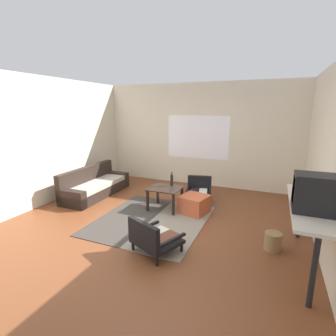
% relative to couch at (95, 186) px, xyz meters
% --- Properties ---
extents(ground_plane, '(7.80, 7.80, 0.00)m').
position_rel_couch_xyz_m(ground_plane, '(2.00, -1.16, -0.22)').
color(ground_plane, brown).
extents(far_wall_with_window, '(5.60, 0.13, 2.70)m').
position_rel_couch_xyz_m(far_wall_with_window, '(2.00, 1.89, 1.13)').
color(far_wall_with_window, beige).
rests_on(far_wall_with_window, ground).
extents(side_wall_right, '(0.12, 6.60, 2.70)m').
position_rel_couch_xyz_m(side_wall_right, '(4.66, -0.86, 1.13)').
color(side_wall_right, beige).
rests_on(side_wall_right, ground).
extents(side_wall_left, '(0.12, 6.60, 2.70)m').
position_rel_couch_xyz_m(side_wall_left, '(-0.66, -0.86, 1.13)').
color(side_wall_left, beige).
rests_on(side_wall_left, ground).
extents(area_rug, '(1.92, 2.15, 0.01)m').
position_rel_couch_xyz_m(area_rug, '(1.90, -0.75, -0.21)').
color(area_rug, '#38332D').
rests_on(area_rug, ground).
extents(couch, '(0.71, 1.89, 0.68)m').
position_rel_couch_xyz_m(couch, '(0.00, 0.00, 0.00)').
color(couch, black).
rests_on(couch, ground).
extents(coffee_table, '(0.64, 0.57, 0.46)m').
position_rel_couch_xyz_m(coffee_table, '(1.92, -0.16, 0.15)').
color(coffee_table, black).
rests_on(coffee_table, ground).
extents(armchair_by_window, '(0.65, 0.65, 0.53)m').
position_rel_couch_xyz_m(armchair_by_window, '(2.41, 0.64, 0.02)').
color(armchair_by_window, black).
rests_on(armchair_by_window, ground).
extents(armchair_striped_foreground, '(0.78, 0.76, 0.54)m').
position_rel_couch_xyz_m(armchair_striped_foreground, '(2.42, -1.74, 0.02)').
color(armchair_striped_foreground, black).
rests_on(armchair_striped_foreground, ground).
extents(ottoman_orange, '(0.61, 0.61, 0.36)m').
position_rel_couch_xyz_m(ottoman_orange, '(2.53, -0.11, -0.04)').
color(ottoman_orange, '#BC5633').
rests_on(ottoman_orange, ground).
extents(console_shelf, '(0.47, 1.74, 0.86)m').
position_rel_couch_xyz_m(console_shelf, '(4.38, -1.20, 0.55)').
color(console_shelf, beige).
rests_on(console_shelf, ground).
extents(crt_television, '(0.46, 0.36, 0.45)m').
position_rel_couch_xyz_m(crt_television, '(4.37, -1.46, 0.86)').
color(crt_television, black).
rests_on(crt_television, console_shelf).
extents(clay_vase, '(0.19, 0.19, 0.29)m').
position_rel_couch_xyz_m(clay_vase, '(4.38, -0.83, 0.75)').
color(clay_vase, '#935B38').
rests_on(clay_vase, console_shelf).
extents(glass_bottle, '(0.06, 0.06, 0.30)m').
position_rel_couch_xyz_m(glass_bottle, '(1.99, 0.01, 0.37)').
color(glass_bottle, black).
rests_on(glass_bottle, coffee_table).
extents(wicker_basket, '(0.24, 0.24, 0.27)m').
position_rel_couch_xyz_m(wicker_basket, '(4.00, -0.98, -0.08)').
color(wicker_basket, olive).
rests_on(wicker_basket, ground).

